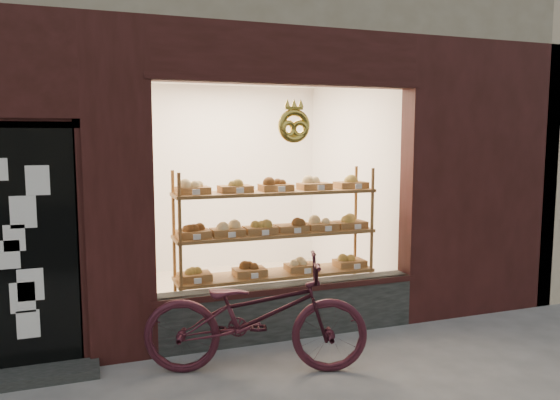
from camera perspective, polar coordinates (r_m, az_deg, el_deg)
name	(u,v)px	position (r m, az deg, el deg)	size (l,w,h in m)	color
display_shelf	(276,244)	(5.95, -0.43, -4.57)	(2.20, 0.45, 1.70)	brown
bicycle	(256,315)	(4.83, -2.55, -11.93)	(0.68, 1.94, 1.02)	#36121B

